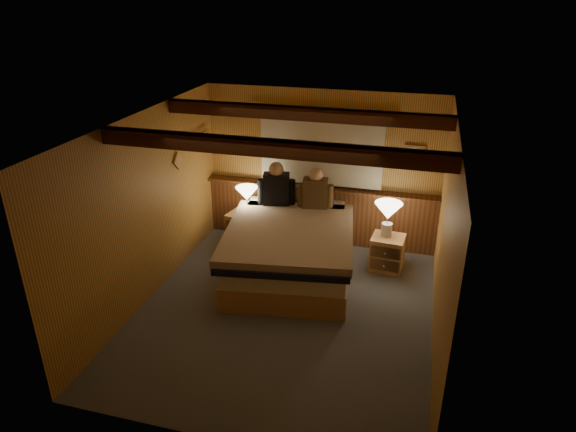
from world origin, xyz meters
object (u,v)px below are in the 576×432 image
at_px(bed, 290,250).
at_px(person_left, 276,187).
at_px(nightstand_left, 247,230).
at_px(lamp_left, 247,195).
at_px(duffel_bag, 253,253).
at_px(lamp_right, 388,213).
at_px(person_right, 315,191).
at_px(nightstand_right, 387,253).

xyz_separation_m(bed, person_left, (-0.41, 0.73, 0.63)).
bearing_deg(nightstand_left, lamp_left, -34.97).
relative_size(nightstand_left, duffel_bag, 1.03).
bearing_deg(lamp_right, person_right, 169.85).
bearing_deg(person_right, lamp_right, -18.32).
distance_m(nightstand_right, lamp_left, 2.23).
height_order(lamp_right, duffel_bag, lamp_right).
height_order(person_right, duffel_bag, person_right).
relative_size(nightstand_right, duffel_bag, 0.85).
distance_m(nightstand_left, duffel_bag, 0.55).
bearing_deg(person_right, nightstand_right, -19.89).
relative_size(bed, lamp_left, 5.54).
height_order(nightstand_left, lamp_right, lamp_right).
bearing_deg(nightstand_left, lamp_right, 9.89).
bearing_deg(bed, nightstand_left, 134.98).
distance_m(nightstand_left, lamp_right, 2.19).
bearing_deg(person_right, bed, -111.39).
xyz_separation_m(bed, lamp_left, (-0.83, 0.61, 0.49)).
bearing_deg(lamp_left, lamp_right, -1.14).
height_order(nightstand_right, lamp_right, lamp_right).
height_order(nightstand_left, person_left, person_left).
bearing_deg(duffel_bag, nightstand_right, 5.55).
bearing_deg(lamp_left, person_right, 8.53).
bearing_deg(duffel_bag, lamp_left, 112.17).
bearing_deg(person_left, lamp_left, -177.05).
relative_size(nightstand_left, lamp_left, 1.40).
bearing_deg(person_left, nightstand_right, -19.58).
distance_m(lamp_left, person_right, 1.03).
bearing_deg(person_right, duffel_bag, -150.41).
bearing_deg(person_left, nightstand_left, 179.57).
bearing_deg(person_left, bed, -73.72).
xyz_separation_m(lamp_right, person_right, (-1.08, 0.19, 0.14)).
bearing_deg(nightstand_left, person_left, 24.05).
xyz_separation_m(nightstand_left, lamp_left, (0.02, -0.02, 0.59)).
relative_size(lamp_left, lamp_right, 0.86).
relative_size(person_right, duffel_bag, 1.09).
bearing_deg(duffel_bag, person_right, 32.28).
bearing_deg(duffel_bag, nightstand_left, 113.06).
relative_size(nightstand_left, lamp_right, 1.20).
height_order(lamp_left, duffel_bag, lamp_left).
height_order(person_left, duffel_bag, person_left).
bearing_deg(lamp_right, nightstand_right, -45.70).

